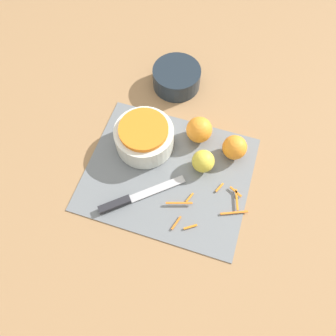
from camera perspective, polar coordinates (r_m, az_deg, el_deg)
name	(u,v)px	position (r m, az deg, el deg)	size (l,w,h in m)	color
ground_plane	(168,174)	(0.92, 0.00, -0.99)	(4.00, 4.00, 0.00)	#9E754C
cutting_board	(168,173)	(0.92, 0.00, -0.91)	(0.45, 0.38, 0.01)	slate
bowl_speckled	(144,137)	(0.93, -4.16, 5.48)	(0.17, 0.17, 0.08)	silver
bowl_dark	(177,78)	(1.08, 1.50, 15.47)	(0.15, 0.15, 0.07)	#1E2833
knife	(127,200)	(0.89, -7.22, -5.58)	(0.20, 0.18, 0.02)	#232328
orange_left	(235,147)	(0.93, 11.53, 3.54)	(0.07, 0.07, 0.07)	orange
orange_right	(199,130)	(0.95, 5.45, 6.64)	(0.08, 0.08, 0.08)	orange
lemon	(203,161)	(0.90, 6.14, 1.19)	(0.06, 0.06, 0.06)	gold
peel_pile	(210,205)	(0.88, 7.25, -6.49)	(0.22, 0.17, 0.01)	orange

